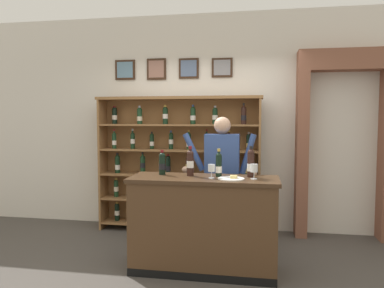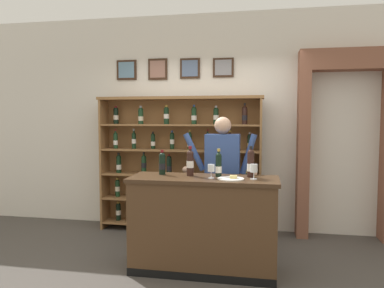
{
  "view_description": "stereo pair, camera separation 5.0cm",
  "coord_description": "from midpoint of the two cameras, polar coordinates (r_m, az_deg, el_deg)",
  "views": [
    {
      "loc": [
        0.69,
        -3.78,
        1.63
      ],
      "look_at": [
        -0.01,
        0.17,
        1.34
      ],
      "focal_mm": 34.52,
      "sensor_mm": 36.0,
      "label": 1
    },
    {
      "loc": [
        0.74,
        -3.78,
        1.63
      ],
      "look_at": [
        -0.01,
        0.17,
        1.34
      ],
      "focal_mm": 34.52,
      "sensor_mm": 36.0,
      "label": 2
    }
  ],
  "objects": [
    {
      "name": "ground_plane",
      "position": [
        4.18,
        -0.01,
        -18.94
      ],
      "size": [
        14.0,
        14.0,
        0.02
      ],
      "primitive_type": "cube",
      "color": "#47423D"
    },
    {
      "name": "wine_shelf",
      "position": [
        5.25,
        -1.61,
        -2.61
      ],
      "size": [
        2.33,
        0.33,
        1.92
      ],
      "color": "olive",
      "rests_on": "ground"
    },
    {
      "name": "tasting_bottle_brunello",
      "position": [
        3.91,
        4.5,
        -3.18
      ],
      "size": [
        0.07,
        0.07,
        0.3
      ],
      "color": "black",
      "rests_on": "tasting_counter"
    },
    {
      "name": "archway_doorway",
      "position": [
        5.4,
        22.68,
        1.46
      ],
      "size": [
        1.23,
        0.45,
        2.52
      ],
      "color": "brown",
      "rests_on": "ground"
    },
    {
      "name": "tasting_counter",
      "position": [
        3.98,
        2.13,
        -12.31
      ],
      "size": [
        1.55,
        0.57,
        1.0
      ],
      "color": "#4C331E",
      "rests_on": "ground"
    },
    {
      "name": "wine_glass_center",
      "position": [
        3.8,
        3.36,
        -3.84
      ],
      "size": [
        0.07,
        0.07,
        0.15
      ],
      "color": "silver",
      "rests_on": "tasting_counter"
    },
    {
      "name": "tasting_bottle_vin_santo",
      "position": [
        3.96,
        0.08,
        -2.8
      ],
      "size": [
        0.08,
        0.08,
        0.32
      ],
      "color": "black",
      "rests_on": "tasting_counter"
    },
    {
      "name": "shopkeeper",
      "position": [
        4.46,
        5.04,
        -3.87
      ],
      "size": [
        0.91,
        0.22,
        1.64
      ],
      "color": "#2D3347",
      "rests_on": "ground"
    },
    {
      "name": "tasting_bottle_grappa",
      "position": [
        4.06,
        -4.28,
        -2.95
      ],
      "size": [
        0.07,
        0.07,
        0.27
      ],
      "color": "black",
      "rests_on": "tasting_counter"
    },
    {
      "name": "cheese_plate",
      "position": [
        3.77,
        6.43,
        -5.33
      ],
      "size": [
        0.27,
        0.27,
        0.04
      ],
      "color": "white",
      "rests_on": "tasting_counter"
    },
    {
      "name": "back_wall",
      "position": [
        5.46,
        3.19,
        3.41
      ],
      "size": [
        12.0,
        0.19,
        3.12
      ],
      "color": "silver",
      "rests_on": "ground"
    },
    {
      "name": "wine_glass_right",
      "position": [
        3.79,
        9.91,
        -3.84
      ],
      "size": [
        0.07,
        0.07,
        0.16
      ],
      "color": "silver",
      "rests_on": "tasting_counter"
    },
    {
      "name": "tasting_bottle_rosso",
      "position": [
        3.92,
        9.42,
        -2.91
      ],
      "size": [
        0.07,
        0.07,
        0.33
      ],
      "color": "black",
      "rests_on": "tasting_counter"
    }
  ]
}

